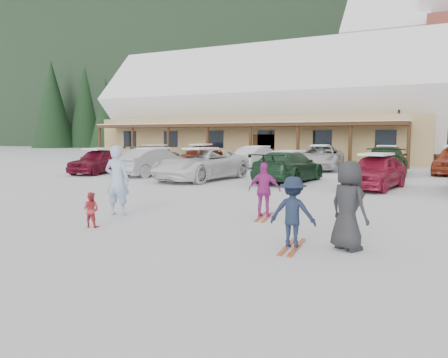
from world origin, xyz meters
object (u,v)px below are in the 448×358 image
at_px(lamp_post, 399,118).
at_px(parked_car_7, 155,155).
at_px(toddler_red, 91,210).
at_px(adult_skier, 117,180).
at_px(parked_car_3, 289,167).
at_px(child_magenta, 264,190).
at_px(parked_car_1, 154,162).
at_px(parked_car_8, 201,155).
at_px(parked_car_9, 258,157).
at_px(parked_car_4, 376,171).
at_px(parked_car_11, 386,160).
at_px(parked_car_0, 98,161).
at_px(parked_car_2, 201,164).
at_px(parked_car_10, 320,158).
at_px(child_navy, 293,212).
at_px(day_lodge, 263,115).
at_px(bystander_dark, 348,206).

height_order(lamp_post, parked_car_7, lamp_post).
xyz_separation_m(lamp_post, toddler_red, (-4.58, -26.27, -2.99)).
bearing_deg(adult_skier, parked_car_3, -110.52).
relative_size(child_magenta, parked_car_1, 0.33).
bearing_deg(parked_car_8, parked_car_3, -42.92).
xyz_separation_m(adult_skier, parked_car_9, (-2.94, 17.57, -0.23)).
distance_m(parked_car_7, parked_car_9, 8.09).
relative_size(toddler_red, parked_car_4, 0.20).
bearing_deg(toddler_red, parked_car_11, -116.06).
relative_size(parked_car_0, parked_car_1, 0.93).
relative_size(parked_car_9, parked_car_11, 0.80).
relative_size(adult_skier, parked_car_2, 0.34).
xyz_separation_m(parked_car_7, parked_car_8, (3.85, 0.03, 0.05)).
height_order(parked_car_1, parked_car_10, parked_car_10).
height_order(parked_car_4, parked_car_8, parked_car_8).
distance_m(child_navy, parked_car_3, 11.79).
relative_size(parked_car_3, parked_car_9, 1.14).
bearing_deg(parked_car_4, lamp_post, 101.49).
bearing_deg(child_navy, parked_car_1, -50.48).
distance_m(adult_skier, parked_car_9, 17.82).
distance_m(day_lodge, parked_car_7, 11.80).
height_order(parked_car_4, parked_car_10, parked_car_10).
height_order(parked_car_2, parked_car_8, parked_car_2).
height_order(adult_skier, parked_car_10, adult_skier).
xyz_separation_m(parked_car_2, parked_car_11, (7.58, 7.35, 0.01)).
relative_size(lamp_post, parked_car_11, 1.13).
relative_size(day_lodge, adult_skier, 15.61).
bearing_deg(child_navy, parked_car_4, -96.39).
relative_size(parked_car_0, parked_car_4, 1.00).
relative_size(parked_car_0, parked_car_2, 0.75).
distance_m(parked_car_2, parked_car_11, 10.56).
bearing_deg(lamp_post, adult_skier, -101.51).
bearing_deg(adult_skier, day_lodge, -88.25).
bearing_deg(toddler_red, adult_skier, -84.39).
bearing_deg(child_navy, parked_car_0, -41.79).
bearing_deg(parked_car_1, parked_car_9, -101.08).
height_order(lamp_post, parked_car_2, lamp_post).
bearing_deg(parked_car_3, parked_car_9, -54.40).
distance_m(child_magenta, parked_car_9, 17.47).
bearing_deg(child_magenta, parked_car_2, -61.19).
height_order(parked_car_2, parked_car_7, parked_car_2).
bearing_deg(parked_car_9, parked_car_4, 143.45).
height_order(lamp_post, toddler_red, lamp_post).
bearing_deg(child_magenta, lamp_post, -103.35).
relative_size(adult_skier, bystander_dark, 1.12).
bearing_deg(parked_car_11, toddler_red, 70.45).
height_order(child_magenta, parked_car_9, child_magenta).
height_order(parked_car_7, parked_car_10, parked_car_10).
bearing_deg(parked_car_3, adult_skier, 85.99).
bearing_deg(child_magenta, parked_car_3, -86.30).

